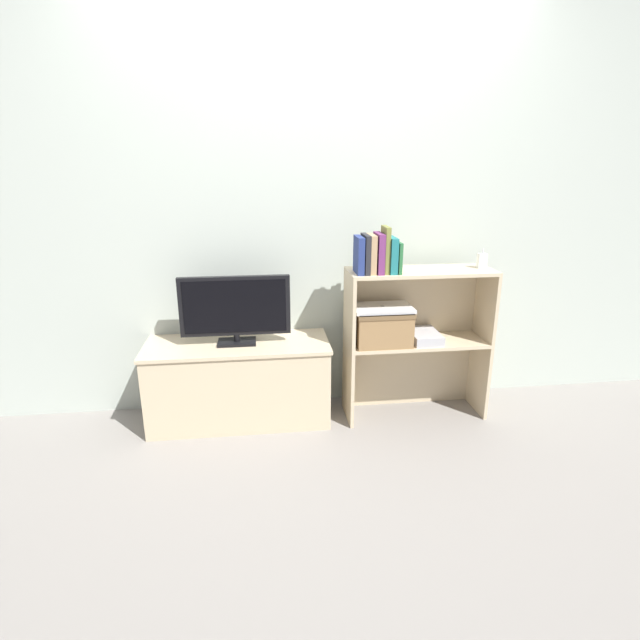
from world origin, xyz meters
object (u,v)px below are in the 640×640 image
at_px(book_forest, 397,257).
at_px(book_tan, 371,254).
at_px(tv_stand, 239,382).
at_px(magazine_stack, 424,336).
at_px(tv, 235,308).
at_px(book_charcoal, 366,254).
at_px(book_navy, 359,255).
at_px(book_plum, 379,253).
at_px(storage_basket_left, 382,325).
at_px(laptop, 382,308).
at_px(book_olive, 385,250).
at_px(baby_monitor, 482,261).
at_px(book_teal, 391,255).

bearing_deg(book_forest, book_tan, 180.00).
xyz_separation_m(tv_stand, magazine_stack, (1.11, -0.06, 0.26)).
distance_m(tv, magazine_stack, 1.13).
relative_size(book_charcoal, book_forest, 1.25).
xyz_separation_m(tv, book_navy, (0.70, -0.10, 0.31)).
distance_m(tv_stand, book_charcoal, 1.07).
xyz_separation_m(book_tan, book_plum, (0.04, 0.00, 0.00)).
relative_size(storage_basket_left, magazine_stack, 1.26).
xyz_separation_m(storage_basket_left, laptop, (-0.00, 0.00, 0.10)).
xyz_separation_m(book_olive, magazine_stack, (0.27, 0.04, -0.53)).
bearing_deg(laptop, book_plum, -141.05).
relative_size(book_forest, baby_monitor, 1.48).
distance_m(book_tan, book_olive, 0.08).
distance_m(tv_stand, book_plum, 1.13).
bearing_deg(book_plum, laptop, 38.95).
bearing_deg(book_olive, tv, 173.37).
relative_size(book_charcoal, baby_monitor, 1.85).
xyz_separation_m(book_plum, book_forest, (0.11, 0.00, -0.02)).
bearing_deg(book_plum, book_navy, 180.00).
bearing_deg(magazine_stack, book_navy, -174.96).
relative_size(tv_stand, storage_basket_left, 3.28).
bearing_deg(book_teal, book_tan, 180.00).
xyz_separation_m(baby_monitor, laptop, (-0.59, -0.02, -0.26)).
height_order(book_teal, laptop, book_teal).
relative_size(book_tan, baby_monitor, 1.84).
xyz_separation_m(tv, storage_basket_left, (0.85, -0.07, -0.11)).
distance_m(baby_monitor, magazine_stack, 0.55).
height_order(book_navy, book_plum, book_plum).
xyz_separation_m(baby_monitor, storage_basket_left, (-0.59, -0.02, -0.36)).
bearing_deg(book_teal, tv_stand, 173.54).
xyz_separation_m(book_navy, book_olive, (0.15, 0.00, 0.03)).
height_order(book_forest, laptop, book_forest).
bearing_deg(book_tan, book_plum, 0.00).
bearing_deg(book_plum, book_tan, 180.00).
relative_size(tv_stand, book_olive, 4.18).
height_order(baby_monitor, magazine_stack, baby_monitor).
xyz_separation_m(tv, book_forest, (0.91, -0.10, 0.29)).
relative_size(tv_stand, book_tan, 5.04).
xyz_separation_m(tv_stand, baby_monitor, (1.44, -0.05, 0.71)).
distance_m(book_navy, book_forest, 0.22).
bearing_deg(laptop, book_tan, -158.41).
relative_size(tv, baby_monitor, 5.42).
xyz_separation_m(tv, magazine_stack, (1.11, -0.06, -0.20)).
xyz_separation_m(laptop, magazine_stack, (0.26, 0.00, -0.19)).
bearing_deg(book_plum, tv, 173.08).
distance_m(book_charcoal, book_olive, 0.11).
bearing_deg(laptop, book_navy, -167.98).
distance_m(baby_monitor, laptop, 0.64).
bearing_deg(book_charcoal, book_plum, 0.00).
bearing_deg(baby_monitor, tv_stand, 177.92).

